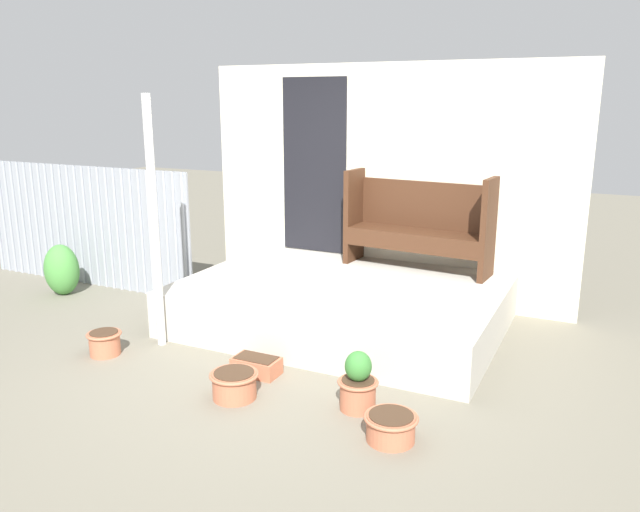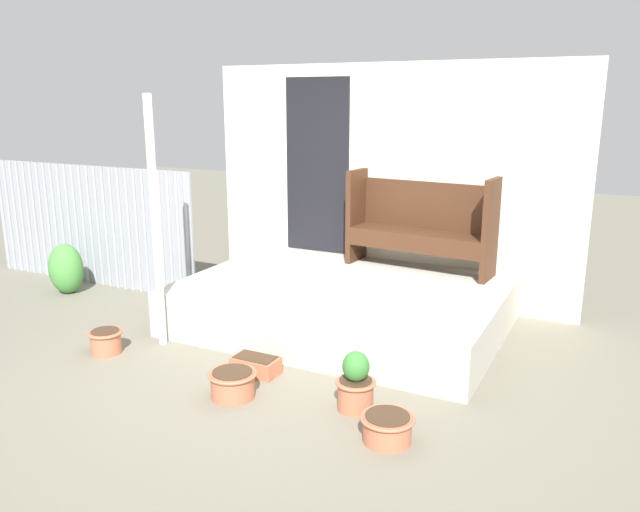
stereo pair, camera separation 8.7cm
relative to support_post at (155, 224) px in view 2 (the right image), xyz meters
The scene contains 12 objects.
ground_plane 1.72m from the support_post, ahead, with size 24.00×24.00×0.00m, color #706B5B.
porch_slab 1.98m from the support_post, 41.41° to the left, with size 3.05×2.19×0.45m.
house_wall 2.63m from the support_post, 60.76° to the left, with size 4.25×0.08×2.60m.
fence_corrugated 2.44m from the support_post, 151.06° to the left, with size 3.16×0.05×1.45m.
support_post is the anchor object (origin of this frame).
bench 2.73m from the support_post, 48.15° to the left, with size 1.59×0.53×1.02m.
flower_pot_left 1.14m from the support_post, 125.06° to the right, with size 0.31×0.31×0.21m.
flower_pot_middle 1.69m from the support_post, 26.88° to the right, with size 0.38×0.38×0.21m.
flower_pot_right 2.35m from the support_post, ahead, with size 0.30×0.30×0.45m.
flower_pot_far_right 2.78m from the support_post, 15.21° to the right, with size 0.37×0.37×0.19m.
planter_box_rect 1.56m from the support_post, ahead, with size 0.39×0.22×0.15m.
shrub_by_fence 2.31m from the support_post, 160.77° to the left, with size 0.41×0.37×0.59m.
Camera 2 is at (2.48, -4.28, 2.22)m, focal length 35.00 mm.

